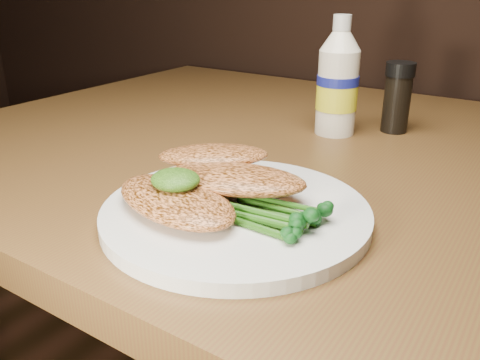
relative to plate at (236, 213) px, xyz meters
The scene contains 8 objects.
plate is the anchor object (origin of this frame).
chicken_front 0.06m from the plate, 135.52° to the right, with size 0.14×0.08×0.02m, color #DA7D45.
chicken_mid 0.03m from the plate, 126.19° to the left, with size 0.14×0.07×0.02m, color #DA7D45.
chicken_back 0.08m from the plate, 142.08° to the left, with size 0.12×0.06×0.02m, color #DA7D45.
pesto_front 0.07m from the plate, 143.25° to the right, with size 0.05×0.04×0.02m, color black.
broccolini_bundle 0.04m from the plate, 10.98° to the right, with size 0.12×0.09×0.02m, color #235412, non-canonical shape.
mayo_bottle 0.32m from the plate, 96.32° to the left, with size 0.06×0.06×0.17m, color white, non-canonical shape.
pepper_grinder 0.37m from the plate, 84.41° to the left, with size 0.04×0.04×0.10m, color black, non-canonical shape.
Camera 1 is at (0.22, 0.45, 0.97)m, focal length 37.41 mm.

